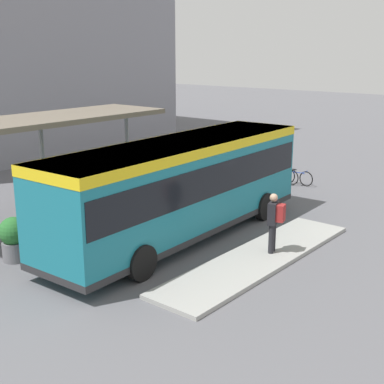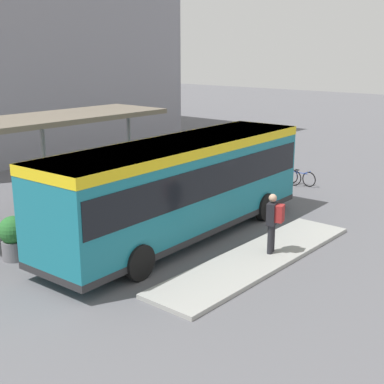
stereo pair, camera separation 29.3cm
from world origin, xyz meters
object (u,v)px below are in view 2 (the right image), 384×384
(potted_planter_near_shelter, at_px, (14,237))
(potted_planter_far_side, at_px, (59,222))
(city_bus, at_px, (181,182))
(bicycle_red, at_px, (284,176))
(bicycle_blue, at_px, (300,177))
(pedestrian_waiting, at_px, (274,220))

(potted_planter_near_shelter, height_order, potted_planter_far_side, potted_planter_far_side)
(city_bus, relative_size, bicycle_red, 6.17)
(potted_planter_near_shelter, bearing_deg, bicycle_blue, -8.38)
(city_bus, xyz_separation_m, bicycle_red, (8.37, 1.19, -1.48))
(city_bus, bearing_deg, bicycle_red, 5.61)
(city_bus, height_order, potted_planter_near_shelter, city_bus)
(bicycle_blue, bearing_deg, potted_planter_near_shelter, -94.64)
(city_bus, height_order, potted_planter_far_side, city_bus)
(potted_planter_near_shelter, bearing_deg, city_bus, -28.54)
(pedestrian_waiting, height_order, potted_planter_far_side, pedestrian_waiting)
(bicycle_blue, xyz_separation_m, potted_planter_near_shelter, (-13.28, 1.96, 0.33))
(bicycle_blue, bearing_deg, bicycle_red, -149.38)
(city_bus, distance_m, potted_planter_far_side, 4.03)
(bicycle_red, height_order, potted_planter_far_side, potted_planter_far_side)
(bicycle_red, bearing_deg, pedestrian_waiting, 115.30)
(pedestrian_waiting, xyz_separation_m, bicycle_blue, (8.22, 3.70, -0.80))
(bicycle_red, xyz_separation_m, potted_planter_near_shelter, (-12.95, 1.30, 0.31))
(city_bus, height_order, bicycle_red, city_bus)
(city_bus, bearing_deg, bicycle_blue, 1.05)
(bicycle_red, relative_size, potted_planter_near_shelter, 1.32)
(bicycle_blue, relative_size, bicycle_red, 0.93)
(bicycle_red, distance_m, potted_planter_far_side, 11.51)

